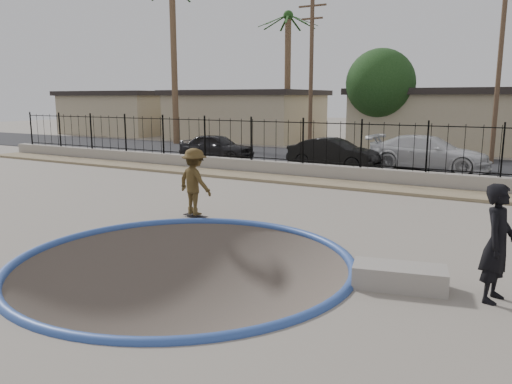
{
  "coord_description": "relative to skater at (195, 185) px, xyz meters",
  "views": [
    {
      "loc": [
        6.12,
        -8.71,
        3.31
      ],
      "look_at": [
        -0.01,
        2.0,
        0.97
      ],
      "focal_mm": 35.0,
      "sensor_mm": 36.0,
      "label": 1
    }
  ],
  "objects": [
    {
      "name": "car_b",
      "position": [
        -0.21,
        11.14,
        -0.19
      ],
      "size": [
        4.32,
        1.66,
        1.4
      ],
      "primitive_type": "imported",
      "rotation": [
        0.0,
        0.0,
        1.53
      ],
      "color": "black",
      "rests_on": "street"
    },
    {
      "name": "utility_pole_left",
      "position": [
        -3.88,
        16.74,
        3.78
      ],
      "size": [
        1.7,
        0.24,
        9.0
      ],
      "color": "#473323",
      "rests_on": "ground"
    },
    {
      "name": "retaining_wall",
      "position": [
        2.12,
        8.04,
        -0.62
      ],
      "size": [
        42.0,
        0.45,
        0.6
      ],
      "primitive_type": "cube",
      "color": "gray",
      "rests_on": "ground"
    },
    {
      "name": "house_west",
      "position": [
        -12.88,
        24.24,
        1.05
      ],
      "size": [
        11.6,
        8.6,
        3.9
      ],
      "color": "tan",
      "rests_on": "ground"
    },
    {
      "name": "concrete_ledge",
      "position": [
        6.28,
        -2.45,
        -0.72
      ],
      "size": [
        1.72,
        1.05,
        0.4
      ],
      "primitive_type": "cube",
      "rotation": [
        0.0,
        0.0,
        0.23
      ],
      "color": "gray",
      "rests_on": "ground"
    },
    {
      "name": "palm_left",
      "position": [
        -14.88,
        17.74,
        7.03
      ],
      "size": [
        2.3,
        2.3,
        11.3
      ],
      "color": "brown",
      "rests_on": "ground"
    },
    {
      "name": "car_a",
      "position": [
        -6.84,
        11.14,
        -0.2
      ],
      "size": [
        4.15,
        1.87,
        1.38
      ],
      "primitive_type": "imported",
      "rotation": [
        0.0,
        0.0,
        1.63
      ],
      "color": "black",
      "rests_on": "street"
    },
    {
      "name": "rock_strip",
      "position": [
        2.12,
        6.94,
        -0.87
      ],
      "size": [
        42.0,
        1.6,
        0.11
      ],
      "primitive_type": "cube",
      "color": "#928260",
      "rests_on": "ground"
    },
    {
      "name": "house_west_far",
      "position": [
        -25.88,
        24.24,
        1.05
      ],
      "size": [
        10.6,
        8.6,
        3.9
      ],
      "color": "tan",
      "rests_on": "ground"
    },
    {
      "name": "fence",
      "position": [
        2.12,
        8.04,
        0.58
      ],
      "size": [
        40.0,
        0.04,
        1.8
      ],
      "color": "black",
      "rests_on": "retaining_wall"
    },
    {
      "name": "utility_pole_mid",
      "position": [
        6.12,
        16.74,
        4.03
      ],
      "size": [
        1.7,
        0.24,
        9.5
      ],
      "color": "#473323",
      "rests_on": "ground"
    },
    {
      "name": "bowl_pit",
      "position": [
        2.12,
        -3.26,
        -0.92
      ],
      "size": [
        6.84,
        6.84,
        1.8
      ],
      "primitive_type": null,
      "color": "#453B34",
      "rests_on": "ground"
    },
    {
      "name": "ground",
      "position": [
        2.12,
        9.74,
        -2.02
      ],
      "size": [
        120.0,
        120.0,
        2.2
      ],
      "primitive_type": "cube",
      "color": "gray",
      "rests_on": "ground"
    },
    {
      "name": "car_c",
      "position": [
        3.78,
        12.74,
        -0.1
      ],
      "size": [
        5.54,
        2.53,
        1.57
      ],
      "primitive_type": "imported",
      "rotation": [
        0.0,
        0.0,
        1.51
      ],
      "color": "silver",
      "rests_on": "street"
    },
    {
      "name": "street_tree_left",
      "position": [
        -0.88,
        20.74,
        3.26
      ],
      "size": [
        4.32,
        4.32,
        6.36
      ],
      "color": "#473323",
      "rests_on": "ground"
    },
    {
      "name": "skateboard",
      "position": [
        0.0,
        0.0,
        -0.87
      ],
      "size": [
        0.78,
        0.26,
        0.07
      ],
      "rotation": [
        0.0,
        0.0,
        -0.09
      ],
      "color": "black",
      "rests_on": "ground"
    },
    {
      "name": "skater",
      "position": [
        0.0,
        0.0,
        0.0
      ],
      "size": [
        1.32,
        0.95,
        1.85
      ],
      "primitive_type": "imported",
      "rotation": [
        0.0,
        0.0,
        2.9
      ],
      "color": "brown",
      "rests_on": "ground"
    },
    {
      "name": "videographer",
      "position": [
        7.77,
        -2.25,
        0.06
      ],
      "size": [
        0.59,
        0.79,
        1.96
      ],
      "primitive_type": "imported",
      "rotation": [
        0.0,
        0.0,
        1.39
      ],
      "color": "black",
      "rests_on": "ground"
    },
    {
      "name": "palm_mid",
      "position": [
        -7.88,
        21.74,
        5.76
      ],
      "size": [
        2.3,
        2.3,
        9.3
      ],
      "color": "brown",
      "rests_on": "ground"
    },
    {
      "name": "house_center",
      "position": [
        2.12,
        24.24,
        1.05
      ],
      "size": [
        10.6,
        8.6,
        3.9
      ],
      "color": "tan",
      "rests_on": "ground"
    },
    {
      "name": "street",
      "position": [
        2.12,
        14.74,
        -0.91
      ],
      "size": [
        90.0,
        8.0,
        0.04
      ],
      "primitive_type": "cube",
      "color": "black",
      "rests_on": "ground"
    },
    {
      "name": "coping_ring",
      "position": [
        2.12,
        -3.26,
        -0.92
      ],
      "size": [
        7.04,
        7.04,
        0.2
      ],
      "primitive_type": "torus",
      "color": "#2C488F",
      "rests_on": "ground"
    }
  ]
}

